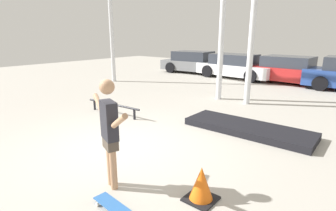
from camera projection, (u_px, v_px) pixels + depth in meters
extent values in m
plane|color=#B2ADA3|center=(122.00, 147.00, 5.69)|extent=(36.00, 36.00, 0.00)
cylinder|color=tan|center=(110.00, 161.00, 4.16)|extent=(0.11, 0.11, 0.82)
cylinder|color=tan|center=(113.00, 165.00, 4.04)|extent=(0.11, 0.11, 0.82)
cube|color=#4C4238|center=(110.00, 143.00, 4.01)|extent=(0.34, 0.26, 0.18)
cube|color=#26262D|center=(109.00, 120.00, 3.92)|extent=(0.39, 0.29, 0.59)
sphere|color=tan|center=(107.00, 87.00, 3.78)|extent=(0.23, 0.23, 0.23)
cylinder|color=tan|center=(100.00, 106.00, 4.26)|extent=(0.51, 0.25, 0.34)
cylinder|color=tan|center=(119.00, 121.00, 3.51)|extent=(0.51, 0.25, 0.34)
cube|color=#2D66B2|center=(114.00, 206.00, 3.60)|extent=(0.77, 0.27, 0.01)
cylinder|color=silver|center=(110.00, 198.00, 3.86)|extent=(0.06, 0.04, 0.05)
cylinder|color=silver|center=(97.00, 204.00, 3.71)|extent=(0.06, 0.04, 0.05)
cube|color=black|center=(248.00, 128.00, 6.56)|extent=(3.11, 1.11, 0.17)
cylinder|color=black|center=(113.00, 104.00, 7.92)|extent=(2.11, 0.21, 0.06)
cylinder|color=black|center=(95.00, 105.00, 8.45)|extent=(0.07, 0.07, 0.31)
cylinder|color=black|center=(134.00, 114.00, 7.48)|extent=(0.07, 0.07, 0.31)
cylinder|color=silver|center=(111.00, 18.00, 12.88)|extent=(0.20, 0.20, 6.28)
cylinder|color=silver|center=(223.00, 11.00, 9.11)|extent=(0.20, 0.20, 6.28)
cylinder|color=silver|center=(254.00, 9.00, 8.42)|extent=(0.20, 0.20, 6.28)
cube|color=slate|center=(195.00, 65.00, 16.58)|extent=(4.29, 2.11, 0.60)
cube|color=#2D333D|center=(193.00, 56.00, 16.52)|extent=(2.41, 1.81, 0.57)
cylinder|color=black|center=(219.00, 68.00, 16.60)|extent=(0.67, 0.27, 0.66)
cylinder|color=black|center=(207.00, 71.00, 15.23)|extent=(0.67, 0.27, 0.66)
cylinder|color=black|center=(185.00, 65.00, 18.02)|extent=(0.67, 0.27, 0.66)
cylinder|color=black|center=(170.00, 68.00, 16.65)|extent=(0.67, 0.27, 0.66)
cube|color=white|center=(236.00, 69.00, 14.59)|extent=(4.42, 2.09, 0.58)
cube|color=#2D333D|center=(234.00, 59.00, 14.56)|extent=(2.49, 1.79, 0.55)
cylinder|color=black|center=(266.00, 73.00, 14.30)|extent=(0.69, 0.28, 0.67)
cylinder|color=black|center=(251.00, 76.00, 13.14)|extent=(0.69, 0.28, 0.67)
cylinder|color=black|center=(224.00, 69.00, 16.10)|extent=(0.69, 0.28, 0.67)
cylinder|color=black|center=(208.00, 71.00, 14.95)|extent=(0.69, 0.28, 0.67)
cube|color=red|center=(290.00, 73.00, 13.01)|extent=(4.15, 1.97, 0.63)
cube|color=#2D333D|center=(288.00, 61.00, 12.97)|extent=(2.32, 1.74, 0.52)
cylinder|color=black|center=(322.00, 78.00, 12.85)|extent=(0.64, 0.25, 0.63)
cylinder|color=black|center=(313.00, 82.00, 11.62)|extent=(0.64, 0.25, 0.63)
cylinder|color=black|center=(271.00, 73.00, 14.50)|extent=(0.64, 0.25, 0.63)
cylinder|color=black|center=(258.00, 76.00, 13.26)|extent=(0.64, 0.25, 0.63)
cylinder|color=black|center=(326.00, 79.00, 12.56)|extent=(0.64, 0.24, 0.63)
cylinder|color=black|center=(320.00, 84.00, 11.28)|extent=(0.64, 0.24, 0.63)
cube|color=black|center=(201.00, 199.00, 3.86)|extent=(0.44, 0.44, 0.03)
cone|color=orange|center=(201.00, 183.00, 3.79)|extent=(0.35, 0.35, 0.50)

